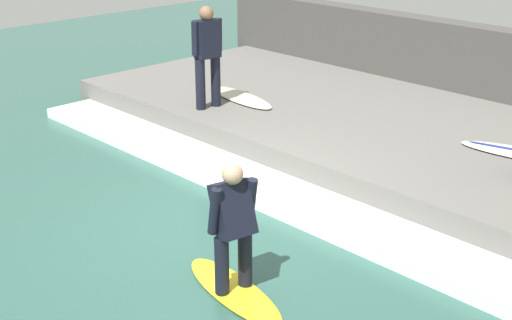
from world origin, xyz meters
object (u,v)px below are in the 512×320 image
Objects in this scene: surfer_riding at (233,221)px; surfer_waiting_far at (207,52)px; surfboard_waiting_far at (241,97)px; surfboard_riding at (234,290)px.

surfer_riding is 0.83× the size of surfer_waiting_far.
surfer_riding is 0.81× the size of surfboard_waiting_far.
surfer_waiting_far is (3.11, 4.02, 1.41)m from surfboard_riding.
surfer_waiting_far is (3.11, 4.02, 0.59)m from surfer_riding.
surfer_riding is at bearing -133.87° from surfboard_waiting_far.
surfer_waiting_far is at bearing 178.01° from surfboard_waiting_far.
surfer_waiting_far is at bearing 52.26° from surfer_riding.
surfer_riding is at bearing 90.00° from surfboard_riding.
surfboard_waiting_far is (3.84, 3.99, -0.33)m from surfer_riding.
surfboard_riding is 5.56m from surfboard_waiting_far.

